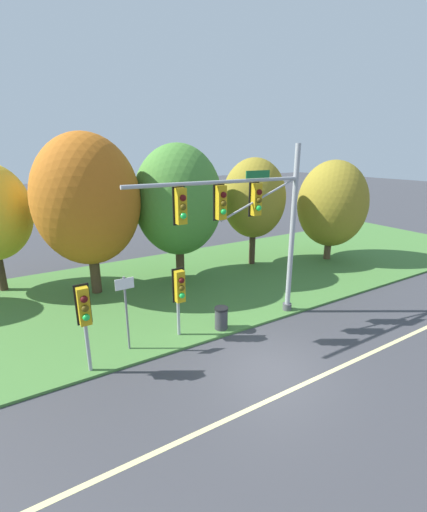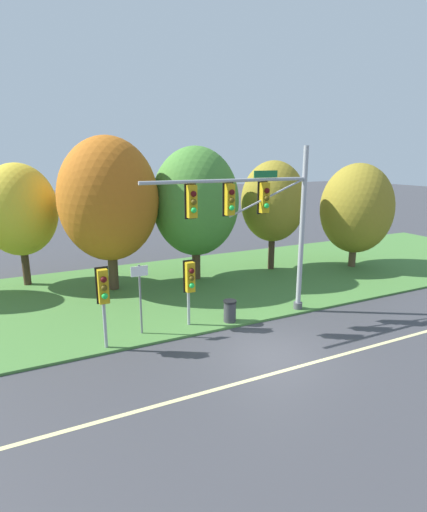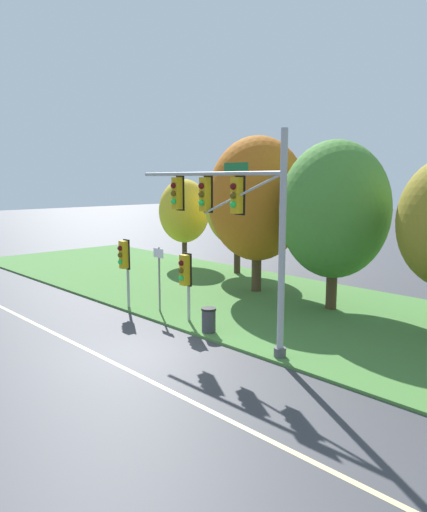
{
  "view_description": "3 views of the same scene",
  "coord_description": "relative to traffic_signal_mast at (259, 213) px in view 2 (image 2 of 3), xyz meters",
  "views": [
    {
      "loc": [
        -6.78,
        -7.54,
        7.05
      ],
      "look_at": [
        0.24,
        4.16,
        2.84
      ],
      "focal_mm": 24.0,
      "sensor_mm": 36.0,
      "label": 1
    },
    {
      "loc": [
        -7.58,
        -10.87,
        6.88
      ],
      "look_at": [
        -0.07,
        4.61,
        2.59
      ],
      "focal_mm": 28.0,
      "sensor_mm": 36.0,
      "label": 2
    },
    {
      "loc": [
        13.25,
        -9.23,
        5.82
      ],
      "look_at": [
        -1.04,
        4.13,
        2.77
      ],
      "focal_mm": 35.0,
      "sensor_mm": 36.0,
      "label": 3
    }
  ],
  "objects": [
    {
      "name": "tree_behind_signpost",
      "position": [
        -4.73,
        6.57,
        0.14
      ],
      "size": [
        4.97,
        4.97,
        7.81
      ],
      "color": "#4C3823",
      "rests_on": "grass_verge"
    },
    {
      "name": "trash_bin",
      "position": [
        -1.27,
        0.08,
        -4.08
      ],
      "size": [
        0.56,
        0.56,
        0.93
      ],
      "color": "#38383D",
      "rests_on": "grass_verge"
    },
    {
      "name": "tree_left_of_mast",
      "position": [
        -8.83,
        9.37,
        -0.48
      ],
      "size": [
        3.87,
        3.87,
        6.5
      ],
      "color": "#423021",
      "rests_on": "grass_verge"
    },
    {
      "name": "pedestrian_signal_near_kerb",
      "position": [
        -2.95,
        0.36,
        -2.58
      ],
      "size": [
        0.46,
        0.55,
        2.78
      ],
      "color": "#9EA0A5",
      "rests_on": "grass_verge"
    },
    {
      "name": "tree_right_far",
      "position": [
        9.88,
        4.45,
        -0.88
      ],
      "size": [
        4.39,
        4.39,
        6.42
      ],
      "color": "brown",
      "rests_on": "grass_verge"
    },
    {
      "name": "grass_verge",
      "position": [
        -1.18,
        5.34,
        -4.6
      ],
      "size": [
        48.0,
        11.5,
        0.1
      ],
      "primitive_type": "cube",
      "color": "#477A38",
      "rests_on": "ground"
    },
    {
      "name": "pedestrian_signal_further_along",
      "position": [
        -6.45,
        -0.21,
        -2.33
      ],
      "size": [
        0.46,
        0.55,
        3.07
      ],
      "color": "#9EA0A5",
      "rests_on": "grass_verge"
    },
    {
      "name": "tree_tall_centre",
      "position": [
        4.93,
        6.23,
        -0.39
      ],
      "size": [
        3.86,
        3.86,
        6.58
      ],
      "color": "#423021",
      "rests_on": "grass_verge"
    },
    {
      "name": "route_sign_post",
      "position": [
        -4.95,
        0.56,
        -2.79
      ],
      "size": [
        0.66,
        0.08,
        2.81
      ],
      "color": "slate",
      "rests_on": "grass_verge"
    },
    {
      "name": "tree_mid_verge",
      "position": [
        -0.08,
        6.36,
        -0.17
      ],
      "size": [
        4.75,
        4.75,
        7.36
      ],
      "color": "#4C3823",
      "rests_on": "grass_verge"
    },
    {
      "name": "traffic_signal_mast",
      "position": [
        0.0,
        0.0,
        0.0
      ],
      "size": [
        7.4,
        0.49,
        7.24
      ],
      "color": "#9EA0A5",
      "rests_on": "grass_verge"
    },
    {
      "name": "lane_stripe",
      "position": [
        -1.18,
        -4.11,
        -4.64
      ],
      "size": [
        36.0,
        0.16,
        0.01
      ],
      "primitive_type": "cube",
      "color": "beige",
      "rests_on": "ground"
    },
    {
      "name": "ground_plane",
      "position": [
        -1.18,
        -2.91,
        -4.65
      ],
      "size": [
        160.0,
        160.0,
        0.0
      ],
      "primitive_type": "plane",
      "color": "#3D3D42"
    }
  ]
}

